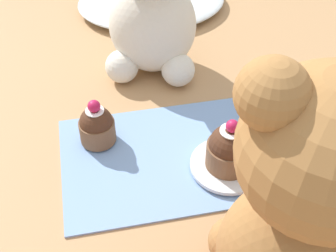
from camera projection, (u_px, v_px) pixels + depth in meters
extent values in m
plane|color=tan|center=(168.00, 158.00, 0.59)|extent=(4.00, 4.00, 0.00)
cube|color=#7A9ED1|center=(168.00, 156.00, 0.59)|extent=(0.27, 0.19, 0.01)
ellipsoid|color=white|center=(152.00, 0.00, 0.86)|extent=(0.27, 0.21, 0.03)
ellipsoid|color=silver|center=(152.00, 25.00, 0.69)|extent=(0.16, 0.15, 0.15)
sphere|color=silver|center=(122.00, 66.00, 0.69)|extent=(0.05, 0.05, 0.05)
sphere|color=silver|center=(178.00, 70.00, 0.69)|extent=(0.05, 0.05, 0.05)
ellipsoid|color=#A3703D|center=(293.00, 252.00, 0.41)|extent=(0.16, 0.15, 0.15)
sphere|color=#A3703D|center=(327.00, 151.00, 0.32)|extent=(0.13, 0.13, 0.13)
ellipsoid|color=#A3703D|center=(310.00, 111.00, 0.36)|extent=(0.07, 0.07, 0.05)
sphere|color=black|center=(306.00, 85.00, 0.37)|extent=(0.02, 0.02, 0.02)
sphere|color=#A3703D|center=(272.00, 94.00, 0.29)|extent=(0.05, 0.05, 0.05)
sphere|color=#A3703D|center=(320.00, 243.00, 0.47)|extent=(0.05, 0.05, 0.05)
sphere|color=#A3703D|center=(233.00, 242.00, 0.48)|extent=(0.05, 0.05, 0.05)
cylinder|color=brown|center=(98.00, 131.00, 0.60)|extent=(0.05, 0.05, 0.03)
sphere|color=#472819|center=(96.00, 122.00, 0.59)|extent=(0.04, 0.04, 0.04)
cylinder|color=white|center=(95.00, 111.00, 0.58)|extent=(0.02, 0.02, 0.00)
sphere|color=#B71947|center=(94.00, 106.00, 0.57)|extent=(0.02, 0.02, 0.02)
cylinder|color=silver|center=(227.00, 165.00, 0.57)|extent=(0.09, 0.09, 0.01)
cylinder|color=brown|center=(229.00, 155.00, 0.56)|extent=(0.06, 0.06, 0.03)
sphere|color=#472819|center=(230.00, 145.00, 0.55)|extent=(0.05, 0.05, 0.05)
cylinder|color=white|center=(232.00, 131.00, 0.53)|extent=(0.03, 0.03, 0.00)
sphere|color=#B71947|center=(232.00, 126.00, 0.53)|extent=(0.02, 0.02, 0.02)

